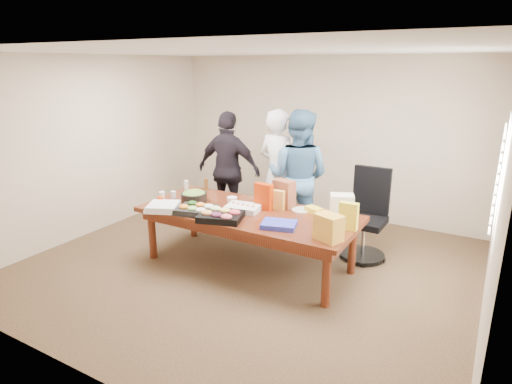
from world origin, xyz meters
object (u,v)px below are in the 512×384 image
Objects in this scene: office_chair at (365,218)px; salad_bowl at (194,197)px; person_center at (278,173)px; conference_table at (248,239)px; sheet_cake at (243,208)px; person_right at (298,177)px.

office_chair reaches higher than salad_bowl.
person_center reaches higher than office_chair.
conference_table is 0.97m from salad_bowl.
office_chair is 3.28× the size of salad_bowl.
person_right is at bearing 68.62° from sheet_cake.
conference_table is 1.45× the size of person_center.
conference_table is 1.43× the size of person_right.
office_chair is 1.15m from person_right.
conference_table is at bearing -0.53° from salad_bowl.
salad_bowl is (-0.68, -1.20, -0.16)m from person_center.
conference_table is 0.42m from sheet_cake.
sheet_cake is at bearing 72.90° from person_right.
conference_table is 1.29m from person_right.
conference_table is 1.58m from office_chair.
person_center reaches higher than sheet_cake.
salad_bowl is at bearing -154.98° from office_chair.
person_right is 1.17m from sheet_cake.
office_chair is 2.81× the size of sheet_cake.
person_right is (-1.07, 0.17, 0.38)m from office_chair.
person_right reaches higher than office_chair.
office_chair is (1.25, 0.95, 0.22)m from conference_table.
office_chair is at bearing 24.04° from salad_bowl.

